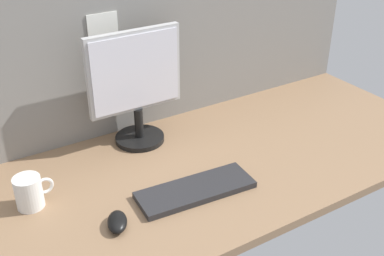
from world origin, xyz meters
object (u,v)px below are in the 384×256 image
Objects in this scene: monitor at (136,84)px; mug_ceramic_white at (29,192)px; mouse at (117,222)px; keyboard at (196,190)px.

monitor reaches higher than mug_ceramic_white.
monitor is 4.34× the size of mouse.
keyboard is 3.85× the size of mouse.
monitor is 52.74cm from mouse.
mouse is at bearing -50.65° from mug_ceramic_white.
mug_ceramic_white is (-45.33, 20.04, 4.10)cm from keyboard.
mouse is (-26.57, -40.59, -20.67)cm from monitor.
monitor is 44.10cm from keyboard.
mug_ceramic_white reaches higher than mouse.
monitor is 51.34cm from mug_ceramic_white.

